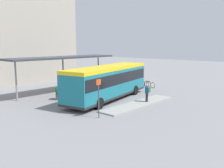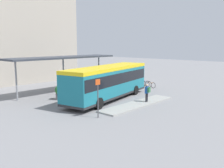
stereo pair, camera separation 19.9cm
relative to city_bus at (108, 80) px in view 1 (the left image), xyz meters
The scene contains 11 objects.
ground_plane 1.86m from the city_bus, 168.38° to the right, with size 120.00×120.00×0.00m, color gray.
curb_island 3.84m from the city_bus, 85.58° to the right, with size 8.50×1.80×0.12m.
city_bus is the anchor object (origin of this frame).
pedestrian_waiting 3.91m from the city_bus, 70.80° to the right, with size 0.42×0.45×1.60m.
bicycle_orange 8.43m from the city_bus, ahead, with size 0.48×1.63×0.71m.
bicycle_blue 8.71m from the city_bus, 10.04° to the left, with size 0.48×1.76×0.76m.
bicycle_yellow 8.66m from the city_bus, 15.20° to the left, with size 0.48×1.75×0.76m.
station_shelter 6.32m from the city_bus, 96.78° to the left, with size 12.64×3.00×3.91m.
potted_planter_near_shelter 4.75m from the city_bus, 132.32° to the left, with size 0.94×0.94×1.38m.
potted_planter_far_side 5.90m from the city_bus, 42.01° to the left, with size 1.01×1.01×1.41m.
platform_sign 6.04m from the city_bus, 143.60° to the right, with size 0.44×0.08×2.80m.
Camera 1 is at (-17.10, -15.86, 5.25)m, focal length 40.00 mm.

